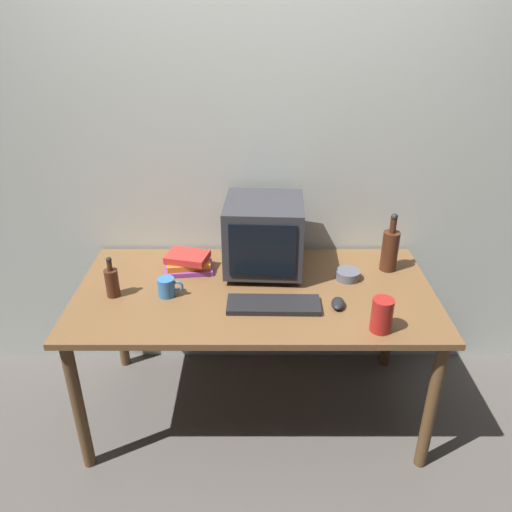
% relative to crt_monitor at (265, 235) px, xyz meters
% --- Properties ---
extents(ground_plane, '(6.00, 6.00, 0.00)m').
position_rel_crt_monitor_xyz_m(ground_plane, '(-0.05, -0.20, -0.94)').
color(ground_plane, '#56514C').
extents(back_wall, '(4.00, 0.08, 2.50)m').
position_rel_crt_monitor_xyz_m(back_wall, '(-0.05, 0.29, 0.31)').
color(back_wall, beige).
rests_on(back_wall, ground).
extents(desk, '(1.71, 0.87, 0.75)m').
position_rel_crt_monitor_xyz_m(desk, '(-0.05, -0.20, -0.27)').
color(desk, brown).
rests_on(desk, ground).
extents(crt_monitor, '(0.40, 0.41, 0.37)m').
position_rel_crt_monitor_xyz_m(crt_monitor, '(0.00, 0.00, 0.00)').
color(crt_monitor, '#333338').
rests_on(crt_monitor, desk).
extents(keyboard, '(0.42, 0.16, 0.02)m').
position_rel_crt_monitor_xyz_m(keyboard, '(0.04, -0.35, -0.18)').
color(keyboard, black).
rests_on(keyboard, desk).
extents(computer_mouse, '(0.08, 0.11, 0.04)m').
position_rel_crt_monitor_xyz_m(computer_mouse, '(0.33, -0.35, -0.17)').
color(computer_mouse, black).
rests_on(computer_mouse, desk).
extents(bottle_tall, '(0.08, 0.08, 0.31)m').
position_rel_crt_monitor_xyz_m(bottle_tall, '(0.64, 0.00, -0.08)').
color(bottle_tall, '#472314').
rests_on(bottle_tall, desk).
extents(bottle_short, '(0.06, 0.06, 0.20)m').
position_rel_crt_monitor_xyz_m(bottle_short, '(-0.71, -0.26, -0.12)').
color(bottle_short, '#472314').
rests_on(bottle_short, desk).
extents(book_stack, '(0.26, 0.19, 0.09)m').
position_rel_crt_monitor_xyz_m(book_stack, '(-0.38, -0.01, -0.15)').
color(book_stack, '#843893').
rests_on(book_stack, desk).
extents(mug, '(0.12, 0.08, 0.09)m').
position_rel_crt_monitor_xyz_m(mug, '(-0.45, -0.26, -0.15)').
color(mug, '#3370B2').
rests_on(mug, desk).
extents(cd_spindle, '(0.12, 0.12, 0.04)m').
position_rel_crt_monitor_xyz_m(cd_spindle, '(0.42, -0.10, -0.17)').
color(cd_spindle, '#595B66').
rests_on(cd_spindle, desk).
extents(metal_canister, '(0.09, 0.09, 0.15)m').
position_rel_crt_monitor_xyz_m(metal_canister, '(0.48, -0.53, -0.12)').
color(metal_canister, '#A51E19').
rests_on(metal_canister, desk).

